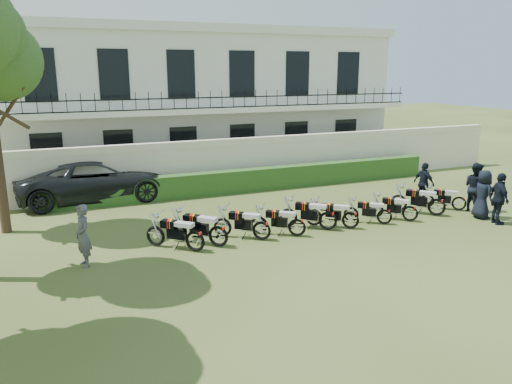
# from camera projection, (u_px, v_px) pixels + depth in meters

# --- Properties ---
(ground) EXTENTS (100.00, 100.00, 0.00)m
(ground) POSITION_uv_depth(u_px,v_px,m) (313.00, 243.00, 15.75)
(ground) COLOR #38451B
(ground) RESTS_ON ground
(perimeter_wall) EXTENTS (30.00, 0.35, 2.30)m
(perimeter_wall) POSITION_uv_depth(u_px,v_px,m) (228.00, 164.00, 22.62)
(perimeter_wall) COLOR beige
(perimeter_wall) RESTS_ON ground
(hedge) EXTENTS (18.00, 0.60, 1.00)m
(hedge) POSITION_uv_depth(u_px,v_px,m) (255.00, 180.00, 22.44)
(hedge) COLOR #1E4518
(hedge) RESTS_ON ground
(building) EXTENTS (20.40, 9.60, 7.40)m
(building) POSITION_uv_depth(u_px,v_px,m) (191.00, 99.00, 27.34)
(building) COLOR silver
(building) RESTS_ON ground
(motorcycle_0) EXTENTS (1.52, 1.45, 1.10)m
(motorcycle_0) POSITION_uv_depth(u_px,v_px,m) (195.00, 236.00, 14.89)
(motorcycle_0) COLOR black
(motorcycle_0) RESTS_ON ground
(motorcycle_1) EXTENTS (1.56, 1.54, 1.14)m
(motorcycle_1) POSITION_uv_depth(u_px,v_px,m) (218.00, 231.00, 15.28)
(motorcycle_1) COLOR black
(motorcycle_1) RESTS_ON ground
(motorcycle_2) EXTENTS (1.57, 1.30, 1.06)m
(motorcycle_2) POSITION_uv_depth(u_px,v_px,m) (262.00, 226.00, 15.90)
(motorcycle_2) COLOR black
(motorcycle_2) RESTS_ON ground
(motorcycle_3) EXTENTS (1.56, 1.15, 1.01)m
(motorcycle_3) POSITION_uv_depth(u_px,v_px,m) (297.00, 223.00, 16.26)
(motorcycle_3) COLOR black
(motorcycle_3) RESTS_ON ground
(motorcycle_4) EXTENTS (1.60, 1.37, 1.10)m
(motorcycle_4) POSITION_uv_depth(u_px,v_px,m) (328.00, 216.00, 16.88)
(motorcycle_4) COLOR black
(motorcycle_4) RESTS_ON ground
(motorcycle_5) EXTENTS (1.51, 1.22, 1.01)m
(motorcycle_5) POSITION_uv_depth(u_px,v_px,m) (351.00, 216.00, 17.04)
(motorcycle_5) COLOR black
(motorcycle_5) RESTS_ON ground
(motorcycle_6) EXTENTS (1.40, 1.10, 0.93)m
(motorcycle_6) POSITION_uv_depth(u_px,v_px,m) (385.00, 213.00, 17.54)
(motorcycle_6) COLOR black
(motorcycle_6) RESTS_ON ground
(motorcycle_7) EXTENTS (1.32, 1.33, 0.97)m
(motorcycle_7) POSITION_uv_depth(u_px,v_px,m) (410.00, 210.00, 17.87)
(motorcycle_7) COLOR black
(motorcycle_7) RESTS_ON ground
(motorcycle_8) EXTENTS (1.41, 1.60, 1.11)m
(motorcycle_8) POSITION_uv_depth(u_px,v_px,m) (437.00, 203.00, 18.53)
(motorcycle_8) COLOR black
(motorcycle_8) RESTS_ON ground
(motorcycle_9) EXTENTS (1.31, 1.25, 0.94)m
(motorcycle_9) POSITION_uv_depth(u_px,v_px,m) (459.00, 200.00, 19.24)
(motorcycle_9) COLOR black
(motorcycle_9) RESTS_ON ground
(suv) EXTENTS (6.37, 3.14, 1.74)m
(suv) POSITION_uv_depth(u_px,v_px,m) (96.00, 180.00, 20.73)
(suv) COLOR black
(suv) RESTS_ON ground
(inspector) EXTENTS (0.57, 0.73, 1.77)m
(inspector) POSITION_uv_depth(u_px,v_px,m) (83.00, 236.00, 13.77)
(inspector) COLOR #56555A
(inspector) RESTS_ON ground
(officer_2) EXTENTS (0.78, 1.17, 1.85)m
(officer_2) POSITION_uv_depth(u_px,v_px,m) (499.00, 199.00, 17.50)
(officer_2) COLOR black
(officer_2) RESTS_ON ground
(officer_3) EXTENTS (0.69, 0.95, 1.80)m
(officer_3) POSITION_uv_depth(u_px,v_px,m) (483.00, 194.00, 18.20)
(officer_3) COLOR black
(officer_3) RESTS_ON ground
(officer_4) EXTENTS (0.73, 0.93, 1.91)m
(officer_4) POSITION_uv_depth(u_px,v_px,m) (475.00, 187.00, 19.06)
(officer_4) COLOR black
(officer_4) RESTS_ON ground
(officer_5) EXTENTS (0.57, 1.05, 1.70)m
(officer_5) POSITION_uv_depth(u_px,v_px,m) (424.00, 183.00, 20.17)
(officer_5) COLOR black
(officer_5) RESTS_ON ground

